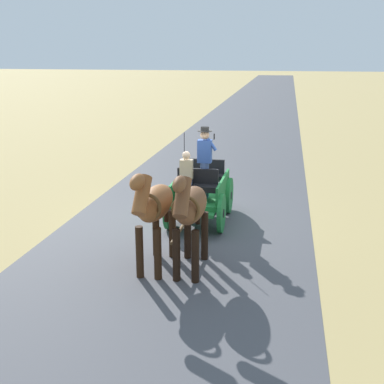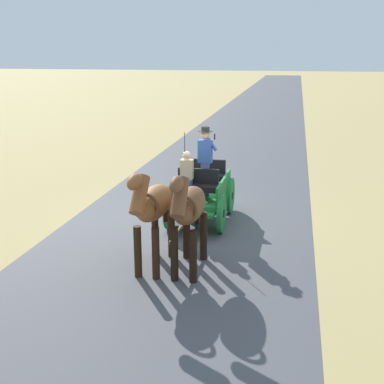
% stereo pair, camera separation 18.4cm
% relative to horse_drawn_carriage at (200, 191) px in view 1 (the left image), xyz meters
% --- Properties ---
extents(ground_plane, '(200.00, 200.00, 0.00)m').
position_rel_horse_drawn_carriage_xyz_m(ground_plane, '(0.27, -0.09, -0.82)').
color(ground_plane, tan).
extents(road_surface, '(6.20, 160.00, 0.01)m').
position_rel_horse_drawn_carriage_xyz_m(road_surface, '(0.27, -0.09, -0.81)').
color(road_surface, '#4C4C51').
rests_on(road_surface, ground).
extents(horse_drawn_carriage, '(1.43, 4.50, 2.50)m').
position_rel_horse_drawn_carriage_xyz_m(horse_drawn_carriage, '(0.00, 0.00, 0.00)').
color(horse_drawn_carriage, '#1E7233').
rests_on(horse_drawn_carriage, ground).
extents(horse_near_side, '(0.57, 2.13, 2.21)m').
position_rel_horse_drawn_carriage_xyz_m(horse_near_side, '(-0.33, 3.03, 0.51)').
color(horse_near_side, brown).
rests_on(horse_near_side, ground).
extents(horse_off_side, '(0.61, 2.13, 2.21)m').
position_rel_horse_drawn_carriage_xyz_m(horse_off_side, '(0.38, 3.03, 0.51)').
color(horse_off_side, brown).
rests_on(horse_off_side, ground).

